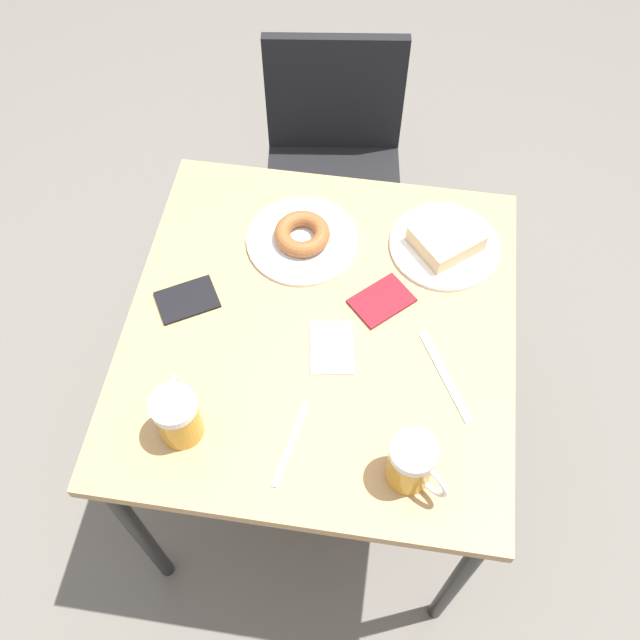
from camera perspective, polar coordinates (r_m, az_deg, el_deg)
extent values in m
plane|color=#666059|center=(2.18, 0.00, -10.92)|extent=(8.00, 8.00, 0.00)
cube|color=tan|center=(1.51, 0.00, -0.71)|extent=(0.81, 0.85, 0.03)
cylinder|color=black|center=(1.78, -14.23, -16.18)|extent=(0.04, 0.04, 0.73)
cylinder|color=black|center=(1.73, 10.84, -19.85)|extent=(0.04, 0.04, 0.73)
cylinder|color=black|center=(2.09, -8.45, 4.09)|extent=(0.04, 0.04, 0.73)
cylinder|color=black|center=(2.05, 11.84, 1.59)|extent=(0.04, 0.04, 0.73)
cube|color=black|center=(2.16, 1.06, 10.31)|extent=(0.45, 0.45, 0.02)
cube|color=black|center=(2.15, 1.19, 17.60)|extent=(0.40, 0.08, 0.39)
cylinder|color=black|center=(2.23, -3.56, 3.17)|extent=(0.03, 0.03, 0.42)
cylinder|color=black|center=(2.23, 5.45, 3.04)|extent=(0.03, 0.03, 0.42)
cylinder|color=black|center=(2.45, -3.15, 9.88)|extent=(0.03, 0.03, 0.42)
cylinder|color=black|center=(2.45, 5.16, 9.75)|extent=(0.03, 0.03, 0.42)
cylinder|color=white|center=(1.63, 9.91, 5.86)|extent=(0.25, 0.25, 0.01)
cube|color=#D1B27F|center=(1.61, 10.05, 6.45)|extent=(0.18, 0.18, 0.04)
cylinder|color=white|center=(1.62, -1.42, 6.40)|extent=(0.25, 0.25, 0.01)
torus|color=brown|center=(1.60, -1.44, 6.91)|extent=(0.13, 0.13, 0.04)
cylinder|color=#C68C23|center=(1.37, -11.25, -7.79)|extent=(0.08, 0.08, 0.10)
cylinder|color=white|center=(1.31, -11.69, -6.71)|extent=(0.09, 0.09, 0.02)
torus|color=silver|center=(1.38, -11.38, -5.83)|extent=(0.03, 0.08, 0.08)
cylinder|color=#C68C23|center=(1.32, 7.23, -11.36)|extent=(0.08, 0.08, 0.10)
cylinder|color=white|center=(1.26, 7.53, -10.39)|extent=(0.09, 0.09, 0.02)
torus|color=silver|center=(1.30, 8.86, -12.55)|extent=(0.07, 0.05, 0.08)
cube|color=white|center=(1.47, 0.92, -2.23)|extent=(0.11, 0.14, 0.00)
cube|color=silver|center=(1.37, -2.35, -9.86)|extent=(0.04, 0.18, 0.00)
cube|color=silver|center=(1.46, 9.98, -4.47)|extent=(0.12, 0.20, 0.00)
cube|color=black|center=(1.55, -10.57, 1.60)|extent=(0.15, 0.14, 0.01)
cube|color=maroon|center=(1.53, 4.96, 1.55)|extent=(0.15, 0.15, 0.01)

